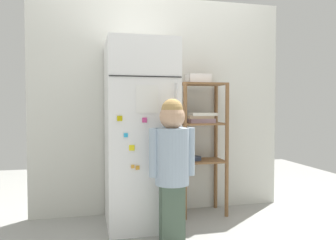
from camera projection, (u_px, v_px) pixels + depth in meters
ground_plane at (170, 222)px, 3.05m from camera, size 6.00×6.00×0.00m
kitchen_wall_back at (161, 105)px, 3.36m from camera, size 2.49×0.03×2.10m
refrigerator at (140, 134)px, 2.98m from camera, size 0.59×0.66×1.60m
child_standing at (172, 156)px, 2.57m from camera, size 0.35×0.26×1.10m
pantry_shelf_unit at (201, 133)px, 3.27m from camera, size 0.44×0.32×1.26m
fruit_bin at (199, 79)px, 3.24m from camera, size 0.22×0.15×0.09m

